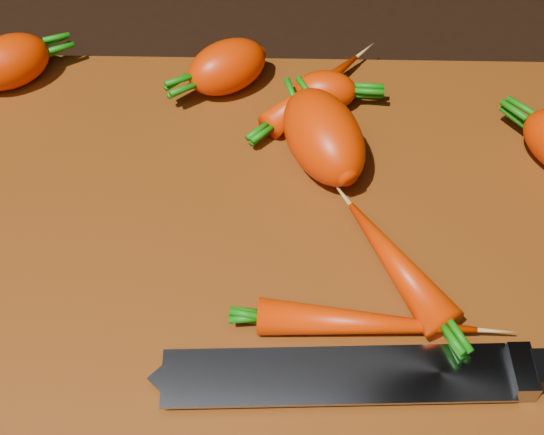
{
  "coord_description": "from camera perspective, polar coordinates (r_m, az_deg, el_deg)",
  "views": [
    {
      "loc": [
        0.01,
        -0.31,
        0.45
      ],
      "look_at": [
        0.0,
        0.01,
        0.03
      ],
      "focal_mm": 50.0,
      "sensor_mm": 36.0,
      "label": 1
    }
  ],
  "objects": [
    {
      "name": "ground",
      "position": [
        0.55,
        -0.02,
        -3.07
      ],
      "size": [
        2.0,
        2.0,
        0.01
      ],
      "primitive_type": "cube",
      "color": "black"
    },
    {
      "name": "cutting_board",
      "position": [
        0.54,
        -0.02,
        -2.4
      ],
      "size": [
        0.5,
        0.4,
        0.01
      ],
      "primitive_type": "cube",
      "color": "#682F0A",
      "rests_on": "ground"
    },
    {
      "name": "carrot_0",
      "position": [
        0.67,
        -19.19,
        11.01
      ],
      "size": [
        0.08,
        0.07,
        0.04
      ],
      "primitive_type": "ellipsoid",
      "rotation": [
        0.0,
        0.0,
        0.59
      ],
      "color": "#EA2F00",
      "rests_on": "cutting_board"
    },
    {
      "name": "carrot_1",
      "position": [
        0.57,
        3.9,
        6.12
      ],
      "size": [
        0.08,
        0.11,
        0.05
      ],
      "primitive_type": "ellipsoid",
      "rotation": [
        0.0,
        0.0,
        1.96
      ],
      "color": "#EA2F00",
      "rests_on": "cutting_board"
    },
    {
      "name": "carrot_2",
      "position": [
        0.63,
        -3.41,
        11.26
      ],
      "size": [
        0.08,
        0.07,
        0.04
      ],
      "primitive_type": "ellipsoid",
      "rotation": [
        0.0,
        0.0,
        3.72
      ],
      "color": "#EA2F00",
      "rests_on": "cutting_board"
    },
    {
      "name": "carrot_3",
      "position": [
        0.62,
        4.02,
        9.5
      ],
      "size": [
        0.05,
        0.03,
        0.03
      ],
      "primitive_type": "ellipsoid",
      "rotation": [
        0.0,
        0.0,
        0.0
      ],
      "color": "#EA2F00",
      "rests_on": "cutting_board"
    },
    {
      "name": "carrot_5",
      "position": [
        0.63,
        3.2,
        9.53
      ],
      "size": [
        0.09,
        0.1,
        0.02
      ],
      "primitive_type": "ellipsoid",
      "rotation": [
        0.0,
        0.0,
        0.86
      ],
      "color": "#EA2F00",
      "rests_on": "cutting_board"
    },
    {
      "name": "carrot_6",
      "position": [
        0.49,
        7.16,
        -7.89
      ],
      "size": [
        0.14,
        0.03,
        0.02
      ],
      "primitive_type": "ellipsoid",
      "rotation": [
        0.0,
        0.0,
        -0.05
      ],
      "color": "#EA2F00",
      "rests_on": "cutting_board"
    },
    {
      "name": "carrot_7",
      "position": [
        0.52,
        9.26,
        -3.33
      ],
      "size": [
        0.08,
        0.11,
        0.03
      ],
      "primitive_type": "ellipsoid",
      "rotation": [
        0.0,
        0.0,
        2.09
      ],
      "color": "#EA2F00",
      "rests_on": "cutting_board"
    },
    {
      "name": "knife",
      "position": [
        0.48,
        7.49,
        -11.65
      ],
      "size": [
        0.35,
        0.05,
        0.02
      ],
      "rotation": [
        0.0,
        0.0,
        0.04
      ],
      "color": "gray",
      "rests_on": "cutting_board"
    }
  ]
}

